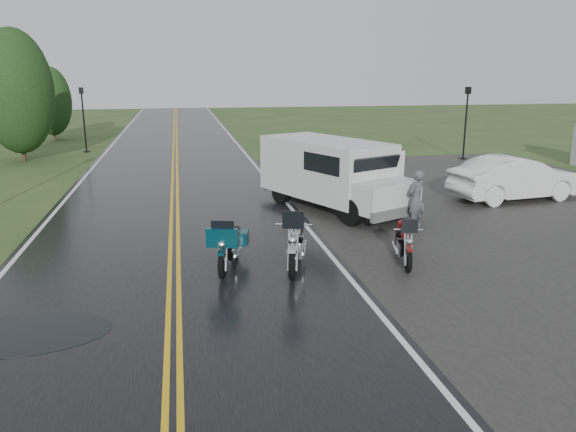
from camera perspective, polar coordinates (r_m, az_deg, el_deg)
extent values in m
plane|color=#2D471E|center=(11.97, -11.51, -7.66)|extent=(120.00, 120.00, 0.00)
cube|color=black|center=(21.57, -11.43, 2.37)|extent=(8.00, 100.00, 0.04)
cube|color=black|center=(19.87, 22.12, 0.52)|extent=(14.00, 24.00, 0.03)
imported|color=#46474B|center=(16.49, 12.87, 1.52)|extent=(0.74, 0.69, 1.70)
imported|color=silver|center=(21.33, 22.11, 3.50)|extent=(4.85, 2.22, 1.54)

